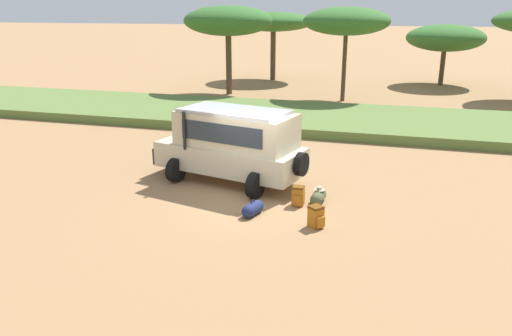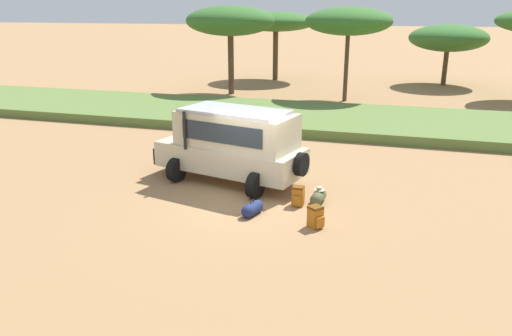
{
  "view_description": "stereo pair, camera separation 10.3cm",
  "coord_description": "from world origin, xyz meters",
  "px_view_note": "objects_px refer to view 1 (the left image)",
  "views": [
    {
      "loc": [
        4.21,
        -13.49,
        5.53
      ],
      "look_at": [
        0.29,
        0.05,
        1.0
      ],
      "focal_mm": 35.0,
      "sensor_mm": 36.0,
      "label": 1
    },
    {
      "loc": [
        4.31,
        -13.46,
        5.53
      ],
      "look_at": [
        0.29,
        0.05,
        1.0
      ],
      "focal_mm": 35.0,
      "sensor_mm": 36.0,
      "label": 2
    }
  ],
  "objects_px": {
    "acacia_tree_far_left": "(228,21)",
    "acacia_tree_right_mid": "(445,38)",
    "backpack_beside_front_wheel": "(316,217)",
    "duffel_bag_soft_canvas": "(253,209)",
    "duffel_bag_low_black_case": "(318,197)",
    "acacia_tree_left_mid": "(273,22)",
    "backpack_cluster_center": "(298,196)",
    "acacia_tree_centre_back": "(347,21)",
    "safari_vehicle": "(233,144)"
  },
  "relations": [
    {
      "from": "acacia_tree_far_left",
      "to": "acacia_tree_right_mid",
      "type": "relative_size",
      "value": 0.96
    },
    {
      "from": "backpack_beside_front_wheel",
      "to": "acacia_tree_right_mid",
      "type": "xyz_separation_m",
      "value": [
        4.71,
        28.11,
        3.15
      ]
    },
    {
      "from": "backpack_beside_front_wheel",
      "to": "duffel_bag_soft_canvas",
      "type": "xyz_separation_m",
      "value": [
        -1.84,
        0.32,
        -0.11
      ]
    },
    {
      "from": "duffel_bag_low_black_case",
      "to": "acacia_tree_left_mid",
      "type": "bearing_deg",
      "value": 107.23
    },
    {
      "from": "backpack_cluster_center",
      "to": "acacia_tree_right_mid",
      "type": "xyz_separation_m",
      "value": [
        5.47,
        26.75,
        3.15
      ]
    },
    {
      "from": "backpack_beside_front_wheel",
      "to": "acacia_tree_left_mid",
      "type": "bearing_deg",
      "value": 106.62
    },
    {
      "from": "acacia_tree_centre_back",
      "to": "safari_vehicle",
      "type": "bearing_deg",
      "value": -95.96
    },
    {
      "from": "backpack_cluster_center",
      "to": "acacia_tree_right_mid",
      "type": "relative_size",
      "value": 0.1
    },
    {
      "from": "acacia_tree_right_mid",
      "to": "acacia_tree_left_mid",
      "type": "bearing_deg",
      "value": -176.25
    },
    {
      "from": "acacia_tree_far_left",
      "to": "backpack_beside_front_wheel",
      "type": "bearing_deg",
      "value": -64.89
    },
    {
      "from": "safari_vehicle",
      "to": "backpack_cluster_center",
      "type": "distance_m",
      "value": 3.12
    },
    {
      "from": "acacia_tree_left_mid",
      "to": "acacia_tree_right_mid",
      "type": "distance_m",
      "value": 12.92
    },
    {
      "from": "backpack_beside_front_wheel",
      "to": "acacia_tree_centre_back",
      "type": "height_order",
      "value": "acacia_tree_centre_back"
    },
    {
      "from": "duffel_bag_low_black_case",
      "to": "acacia_tree_centre_back",
      "type": "xyz_separation_m",
      "value": [
        -1.36,
        17.46,
        4.58
      ]
    },
    {
      "from": "backpack_cluster_center",
      "to": "acacia_tree_left_mid",
      "type": "xyz_separation_m",
      "value": [
        -7.38,
        25.91,
        4.2
      ]
    },
    {
      "from": "acacia_tree_centre_back",
      "to": "acacia_tree_left_mid",
      "type": "bearing_deg",
      "value": 129.08
    },
    {
      "from": "acacia_tree_centre_back",
      "to": "duffel_bag_low_black_case",
      "type": "bearing_deg",
      "value": -85.54
    },
    {
      "from": "safari_vehicle",
      "to": "backpack_cluster_center",
      "type": "bearing_deg",
      "value": -31.11
    },
    {
      "from": "duffel_bag_soft_canvas",
      "to": "acacia_tree_far_left",
      "type": "distance_m",
      "value": 21.27
    },
    {
      "from": "acacia_tree_left_mid",
      "to": "safari_vehicle",
      "type": "bearing_deg",
      "value": -78.74
    },
    {
      "from": "backpack_cluster_center",
      "to": "acacia_tree_right_mid",
      "type": "bearing_deg",
      "value": 78.43
    },
    {
      "from": "duffel_bag_low_black_case",
      "to": "safari_vehicle",
      "type": "bearing_deg",
      "value": 159.5
    },
    {
      "from": "duffel_bag_soft_canvas",
      "to": "acacia_tree_left_mid",
      "type": "xyz_separation_m",
      "value": [
        -6.3,
        26.95,
        4.31
      ]
    },
    {
      "from": "backpack_cluster_center",
      "to": "duffel_bag_low_black_case",
      "type": "xyz_separation_m",
      "value": [
        0.54,
        0.38,
        -0.1
      ]
    },
    {
      "from": "acacia_tree_right_mid",
      "to": "duffel_bag_low_black_case",
      "type": "bearing_deg",
      "value": -100.61
    },
    {
      "from": "duffel_bag_low_black_case",
      "to": "duffel_bag_soft_canvas",
      "type": "relative_size",
      "value": 1.11
    },
    {
      "from": "acacia_tree_far_left",
      "to": "acacia_tree_left_mid",
      "type": "xyz_separation_m",
      "value": [
        1.11,
        7.54,
        -0.24
      ]
    },
    {
      "from": "duffel_bag_soft_canvas",
      "to": "acacia_tree_centre_back",
      "type": "bearing_deg",
      "value": 89.23
    },
    {
      "from": "backpack_cluster_center",
      "to": "acacia_tree_centre_back",
      "type": "distance_m",
      "value": 18.41
    },
    {
      "from": "backpack_cluster_center",
      "to": "acacia_tree_far_left",
      "type": "distance_m",
      "value": 20.72
    },
    {
      "from": "safari_vehicle",
      "to": "duffel_bag_low_black_case",
      "type": "xyz_separation_m",
      "value": [
        3.06,
        -1.15,
        -1.11
      ]
    },
    {
      "from": "acacia_tree_far_left",
      "to": "acacia_tree_centre_back",
      "type": "xyz_separation_m",
      "value": [
        7.66,
        -0.54,
        0.05
      ]
    },
    {
      "from": "backpack_cluster_center",
      "to": "acacia_tree_centre_back",
      "type": "bearing_deg",
      "value": 92.65
    },
    {
      "from": "acacia_tree_centre_back",
      "to": "acacia_tree_far_left",
      "type": "bearing_deg",
      "value": 176.01
    },
    {
      "from": "backpack_cluster_center",
      "to": "acacia_tree_far_left",
      "type": "bearing_deg",
      "value": 114.8
    },
    {
      "from": "acacia_tree_left_mid",
      "to": "acacia_tree_right_mid",
      "type": "xyz_separation_m",
      "value": [
        12.85,
        0.84,
        -1.05
      ]
    },
    {
      "from": "duffel_bag_soft_canvas",
      "to": "acacia_tree_left_mid",
      "type": "bearing_deg",
      "value": 103.16
    },
    {
      "from": "backpack_beside_front_wheel",
      "to": "duffel_bag_soft_canvas",
      "type": "bearing_deg",
      "value": 170.21
    },
    {
      "from": "acacia_tree_left_mid",
      "to": "backpack_beside_front_wheel",
      "type": "bearing_deg",
      "value": -73.38
    },
    {
      "from": "backpack_beside_front_wheel",
      "to": "backpack_cluster_center",
      "type": "height_order",
      "value": "same"
    },
    {
      "from": "backpack_beside_front_wheel",
      "to": "acacia_tree_left_mid",
      "type": "relative_size",
      "value": 0.09
    },
    {
      "from": "acacia_tree_right_mid",
      "to": "backpack_cluster_center",
      "type": "bearing_deg",
      "value": -101.57
    },
    {
      "from": "duffel_bag_soft_canvas",
      "to": "acacia_tree_left_mid",
      "type": "distance_m",
      "value": 28.01
    },
    {
      "from": "duffel_bag_soft_canvas",
      "to": "acacia_tree_far_left",
      "type": "bearing_deg",
      "value": 110.89
    },
    {
      "from": "backpack_cluster_center",
      "to": "acacia_tree_centre_back",
      "type": "height_order",
      "value": "acacia_tree_centre_back"
    },
    {
      "from": "backpack_cluster_center",
      "to": "duffel_bag_soft_canvas",
      "type": "relative_size",
      "value": 0.71
    },
    {
      "from": "acacia_tree_far_left",
      "to": "acacia_tree_centre_back",
      "type": "relative_size",
      "value": 1.02
    },
    {
      "from": "duffel_bag_soft_canvas",
      "to": "acacia_tree_right_mid",
      "type": "height_order",
      "value": "acacia_tree_right_mid"
    },
    {
      "from": "acacia_tree_far_left",
      "to": "acacia_tree_centre_back",
      "type": "distance_m",
      "value": 7.68
    },
    {
      "from": "acacia_tree_centre_back",
      "to": "duffel_bag_soft_canvas",
      "type": "bearing_deg",
      "value": -90.77
    }
  ]
}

